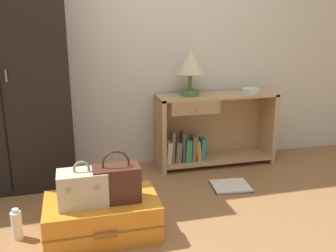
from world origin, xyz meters
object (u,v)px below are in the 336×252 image
object	(u,v)px
wardrobe	(4,72)
bookshelf	(209,130)
train_case	(83,188)
table_lamp	(190,64)
open_book_on_floor	(231,186)
bottle	(17,225)
handbag	(117,183)
bowl	(251,91)
suitcase_large	(102,216)

from	to	relation	value
wardrobe	bookshelf	size ratio (longest dim) A/B	1.71
wardrobe	train_case	xyz separation A→B (m)	(0.54, -0.99, -0.61)
bookshelf	table_lamp	bearing A→B (deg)	-179.12
train_case	open_book_on_floor	distance (m)	1.37
bookshelf	open_book_on_floor	distance (m)	0.66
train_case	bottle	bearing A→B (deg)	164.91
wardrobe	table_lamp	bearing A→B (deg)	2.40
handbag	bowl	bearing A→B (deg)	35.39
wardrobe	handbag	size ratio (longest dim) A/B	5.68
bookshelf	handbag	distance (m)	1.47
wardrobe	bookshelf	xyz separation A→B (m)	(1.77, 0.07, -0.63)
table_lamp	open_book_on_floor	xyz separation A→B (m)	(0.20, -0.56, -0.97)
bowl	open_book_on_floor	distance (m)	0.96
handbag	suitcase_large	bearing A→B (deg)	159.24
table_lamp	handbag	world-z (taller)	table_lamp
wardrobe	open_book_on_floor	size ratio (longest dim) A/B	5.48
wardrobe	suitcase_large	world-z (taller)	wardrobe
bottle	suitcase_large	bearing A→B (deg)	-8.01
suitcase_large	open_book_on_floor	bearing A→B (deg)	22.10
suitcase_large	handbag	world-z (taller)	handbag
handbag	open_book_on_floor	distance (m)	1.18
table_lamp	suitcase_large	distance (m)	1.62
bookshelf	bottle	size ratio (longest dim) A/B	5.39
bottle	wardrobe	bearing A→B (deg)	96.97
handbag	bottle	size ratio (longest dim) A/B	1.63
bookshelf	handbag	bearing A→B (deg)	-134.11
bowl	table_lamp	bearing A→B (deg)	175.13
handbag	bottle	xyz separation A→B (m)	(-0.64, 0.11, -0.27)
wardrobe	train_case	world-z (taller)	wardrobe
bookshelf	train_case	bearing A→B (deg)	-139.44
wardrobe	handbag	xyz separation A→B (m)	(0.75, -0.99, -0.60)
table_lamp	bowl	bearing A→B (deg)	-4.87
bookshelf	open_book_on_floor	bearing A→B (deg)	-90.98
table_lamp	suitcase_large	bearing A→B (deg)	-132.10
wardrobe	bookshelf	bearing A→B (deg)	2.22
wardrobe	suitcase_large	size ratio (longest dim) A/B	2.62
bowl	bottle	bearing A→B (deg)	-156.59
bookshelf	suitcase_large	distance (m)	1.53
table_lamp	open_book_on_floor	bearing A→B (deg)	-70.92
wardrobe	open_book_on_floor	bearing A→B (deg)	-15.78
bowl	train_case	bearing A→B (deg)	-148.26
bookshelf	bowl	distance (m)	0.54
wardrobe	table_lamp	distance (m)	1.57
bowl	handbag	bearing A→B (deg)	-144.61
wardrobe	open_book_on_floor	world-z (taller)	wardrobe
wardrobe	train_case	size ratio (longest dim) A/B	6.33
wardrobe	bowl	size ratio (longest dim) A/B	11.12
table_lamp	bowl	size ratio (longest dim) A/B	2.42
table_lamp	suitcase_large	size ratio (longest dim) A/B	0.57
wardrobe	bookshelf	world-z (taller)	wardrobe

